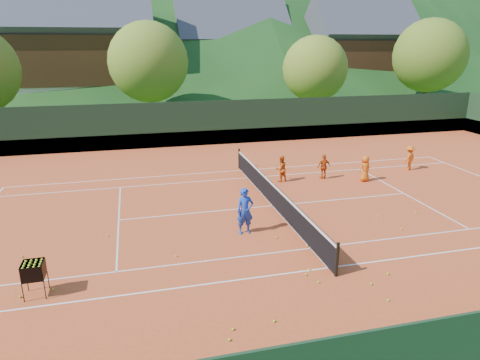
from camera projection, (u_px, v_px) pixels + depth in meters
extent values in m
plane|color=#2A5219|center=(273.00, 206.00, 18.35)|extent=(400.00, 400.00, 0.00)
cube|color=#C4471F|center=(273.00, 206.00, 18.35)|extent=(40.00, 24.00, 0.02)
imported|color=#1B3FB5|center=(245.00, 211.00, 15.47)|extent=(0.65, 0.45, 1.73)
imported|color=#DF5A13|center=(281.00, 169.00, 21.38)|extent=(0.76, 0.66, 1.32)
imported|color=#D05012|center=(324.00, 167.00, 21.80)|extent=(0.78, 0.39, 1.28)
imported|color=orange|center=(365.00, 169.00, 21.42)|extent=(0.72, 0.56, 1.32)
imported|color=orange|center=(409.00, 158.00, 23.33)|extent=(1.00, 0.81, 1.35)
sphere|color=#ADDB24|center=(233.00, 329.00, 10.39)|extent=(0.07, 0.07, 0.07)
sphere|color=#ADDB24|center=(306.00, 274.00, 12.84)|extent=(0.07, 0.07, 0.07)
sphere|color=#ADDB24|center=(276.00, 237.00, 15.28)|extent=(0.07, 0.07, 0.07)
sphere|color=#ADDB24|center=(229.00, 340.00, 10.02)|extent=(0.07, 0.07, 0.07)
sphere|color=#ADDB24|center=(401.00, 229.00, 15.99)|extent=(0.07, 0.07, 0.07)
sphere|color=#ADDB24|center=(377.00, 216.00, 17.13)|extent=(0.07, 0.07, 0.07)
sphere|color=#ADDB24|center=(22.00, 256.00, 13.93)|extent=(0.07, 0.07, 0.07)
sphere|color=#ADDB24|center=(310.00, 269.00, 13.13)|extent=(0.07, 0.07, 0.07)
sphere|color=#ADDB24|center=(388.00, 274.00, 12.88)|extent=(0.07, 0.07, 0.07)
sphere|color=#ADDB24|center=(388.00, 300.00, 11.56)|extent=(0.07, 0.07, 0.07)
sphere|color=#ADDB24|center=(20.00, 297.00, 11.72)|extent=(0.07, 0.07, 0.07)
sphere|color=#ADDB24|center=(108.00, 235.00, 15.44)|extent=(0.07, 0.07, 0.07)
sphere|color=#ADDB24|center=(274.00, 321.00, 10.69)|extent=(0.07, 0.07, 0.07)
sphere|color=#ADDB24|center=(53.00, 289.00, 12.07)|extent=(0.07, 0.07, 0.07)
sphere|color=#ADDB24|center=(294.00, 213.00, 17.45)|extent=(0.07, 0.07, 0.07)
sphere|color=#ADDB24|center=(319.00, 282.00, 12.44)|extent=(0.07, 0.07, 0.07)
sphere|color=#ADDB24|center=(371.00, 284.00, 12.34)|extent=(0.07, 0.07, 0.07)
sphere|color=#ADDB24|center=(307.00, 246.00, 14.67)|extent=(0.07, 0.07, 0.07)
sphere|color=#ADDB24|center=(176.00, 256.00, 13.96)|extent=(0.07, 0.07, 0.07)
sphere|color=#ADDB24|center=(416.00, 212.00, 17.57)|extent=(0.07, 0.07, 0.07)
cube|color=white|center=(329.00, 268.00, 13.28)|extent=(23.77, 0.06, 0.00)
cube|color=white|center=(241.00, 170.00, 23.41)|extent=(23.77, 0.06, 0.00)
cube|color=silver|center=(311.00, 248.00, 14.55)|extent=(23.77, 0.06, 0.00)
cube|color=silver|center=(248.00, 178.00, 22.14)|extent=(23.77, 0.06, 0.00)
cube|color=silver|center=(119.00, 220.00, 16.86)|extent=(0.06, 8.23, 0.00)
cube|color=white|center=(404.00, 193.00, 19.83)|extent=(0.06, 8.23, 0.00)
cube|color=white|center=(273.00, 206.00, 18.34)|extent=(12.80, 0.06, 0.00)
cube|color=white|center=(273.00, 206.00, 18.34)|extent=(0.06, 10.97, 0.00)
cube|color=black|center=(273.00, 196.00, 18.21)|extent=(0.03, 11.97, 0.90)
cube|color=white|center=(273.00, 185.00, 18.06)|extent=(0.05, 11.97, 0.06)
cylinder|color=black|center=(337.00, 260.00, 12.65)|extent=(0.10, 0.10, 1.10)
cylinder|color=black|center=(239.00, 158.00, 23.70)|extent=(0.10, 0.10, 1.10)
cube|color=black|center=(218.00, 123.00, 28.96)|extent=(40.00, 0.05, 3.00)
cube|color=#185521|center=(218.00, 137.00, 29.27)|extent=(40.40, 0.05, 1.00)
cylinder|color=black|center=(23.00, 293.00, 11.46)|extent=(0.02, 0.02, 0.55)
cylinder|color=black|center=(45.00, 290.00, 11.59)|extent=(0.02, 0.02, 0.55)
cylinder|color=black|center=(27.00, 282.00, 11.97)|extent=(0.02, 0.02, 0.55)
cylinder|color=black|center=(48.00, 280.00, 12.09)|extent=(0.02, 0.02, 0.55)
cube|color=black|center=(35.00, 277.00, 11.69)|extent=(0.55, 0.55, 0.02)
cube|color=black|center=(31.00, 275.00, 11.37)|extent=(0.55, 0.02, 0.45)
cube|color=black|center=(35.00, 265.00, 11.88)|extent=(0.55, 0.02, 0.45)
cube|color=black|center=(22.00, 271.00, 11.56)|extent=(0.02, 0.55, 0.45)
cube|color=black|center=(44.00, 269.00, 11.69)|extent=(0.02, 0.55, 0.45)
sphere|color=#CCE526|center=(22.00, 269.00, 11.33)|extent=(0.07, 0.07, 0.07)
sphere|color=#CCE526|center=(24.00, 266.00, 11.45)|extent=(0.07, 0.07, 0.07)
sphere|color=#CCE526|center=(25.00, 264.00, 11.58)|extent=(0.07, 0.07, 0.07)
sphere|color=#CCE526|center=(26.00, 261.00, 11.71)|extent=(0.07, 0.07, 0.07)
sphere|color=#CCE526|center=(28.00, 268.00, 11.36)|extent=(0.07, 0.07, 0.07)
sphere|color=#CCE526|center=(29.00, 265.00, 11.49)|extent=(0.07, 0.07, 0.07)
sphere|color=#CCE526|center=(30.00, 263.00, 11.61)|extent=(0.07, 0.07, 0.07)
sphere|color=#CCE526|center=(31.00, 261.00, 11.74)|extent=(0.07, 0.07, 0.07)
sphere|color=#CCE526|center=(34.00, 267.00, 11.39)|extent=(0.07, 0.07, 0.07)
sphere|color=#CCE526|center=(35.00, 265.00, 11.52)|extent=(0.07, 0.07, 0.07)
sphere|color=#CCE526|center=(36.00, 262.00, 11.64)|extent=(0.07, 0.07, 0.07)
sphere|color=#CCE526|center=(37.00, 260.00, 11.77)|extent=(0.07, 0.07, 0.07)
sphere|color=#CCE526|center=(39.00, 267.00, 11.42)|extent=(0.07, 0.07, 0.07)
sphere|color=#CCE526|center=(40.00, 264.00, 11.55)|extent=(0.07, 0.07, 0.07)
sphere|color=#CCE526|center=(41.00, 262.00, 11.68)|extent=(0.07, 0.07, 0.07)
sphere|color=#CCE526|center=(42.00, 260.00, 11.80)|extent=(0.07, 0.07, 0.07)
cube|color=beige|center=(86.00, 97.00, 43.27)|extent=(12.00, 9.00, 2.88)
cube|color=#341E0E|center=(82.00, 59.00, 42.15)|extent=(12.24, 9.18, 4.48)
cube|color=#414149|center=(79.00, 29.00, 41.27)|extent=(13.80, 9.93, 9.93)
cube|color=beige|center=(231.00, 91.00, 50.74)|extent=(11.00, 8.00, 2.52)
cube|color=#371C0F|center=(231.00, 63.00, 49.75)|extent=(11.22, 8.16, 3.92)
cube|color=#3E3E45|center=(231.00, 39.00, 48.97)|extent=(12.65, 8.82, 8.82)
cube|color=beige|center=(354.00, 90.00, 50.28)|extent=(10.00, 8.00, 2.70)
cube|color=#3B1E10|center=(357.00, 60.00, 49.22)|extent=(10.20, 8.16, 4.20)
cube|color=#3E3E45|center=(359.00, 35.00, 48.39)|extent=(11.50, 8.82, 8.82)
cylinder|color=#432B1A|center=(152.00, 109.00, 35.44)|extent=(0.36, 0.36, 2.88)
sphere|color=#4B7820|center=(149.00, 62.00, 34.29)|extent=(6.40, 6.40, 6.40)
cylinder|color=#3F2719|center=(313.00, 107.00, 37.83)|extent=(0.36, 0.36, 2.52)
sphere|color=#507820|center=(315.00, 69.00, 36.82)|extent=(5.60, 5.60, 5.60)
cylinder|color=#3E2918|center=(424.00, 98.00, 41.46)|extent=(0.36, 0.36, 3.06)
sphere|color=#426B1C|center=(429.00, 56.00, 40.23)|extent=(6.80, 6.80, 6.80)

